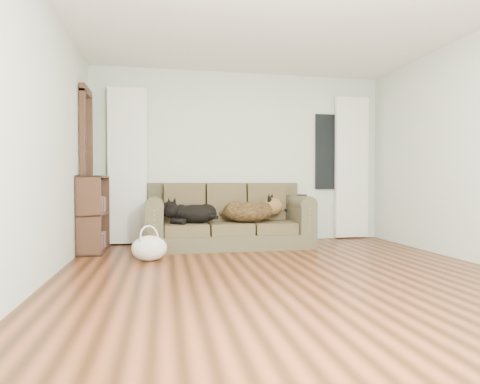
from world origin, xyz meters
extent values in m
plane|color=#331B0C|center=(0.00, 0.00, 0.00)|extent=(5.00, 5.00, 0.00)
plane|color=white|center=(0.00, 0.00, 2.60)|extent=(5.00, 5.00, 0.00)
cube|color=beige|center=(0.00, 2.50, 1.30)|extent=(4.50, 0.04, 2.60)
cube|color=beige|center=(-2.25, 0.00, 1.30)|extent=(0.04, 5.00, 2.60)
cube|color=white|center=(-1.70, 2.42, 1.15)|extent=(0.55, 0.08, 2.25)
cube|color=white|center=(1.80, 2.42, 1.15)|extent=(0.55, 0.08, 2.25)
cube|color=black|center=(1.45, 2.47, 1.40)|extent=(0.50, 0.03, 1.20)
cube|color=#312014|center=(-2.20, 2.05, 1.05)|extent=(0.07, 0.60, 2.10)
cube|color=#2F2B1F|center=(-0.28, 1.98, 0.45)|extent=(2.27, 0.98, 0.93)
ellipsoid|color=black|center=(-0.80, 1.93, 0.48)|extent=(0.73, 0.62, 0.26)
ellipsoid|color=black|center=(0.01, 1.89, 0.49)|extent=(0.81, 0.64, 0.32)
cube|color=black|center=(0.74, 1.79, 0.73)|extent=(0.10, 0.18, 0.02)
ellipsoid|color=silver|center=(-1.35, 1.13, 0.16)|extent=(0.50, 0.45, 0.29)
cube|color=#312014|center=(-2.09, 1.90, 0.50)|extent=(0.39, 0.83, 1.00)
camera|label=1|loc=(-1.19, -3.60, 0.91)|focal=30.00mm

